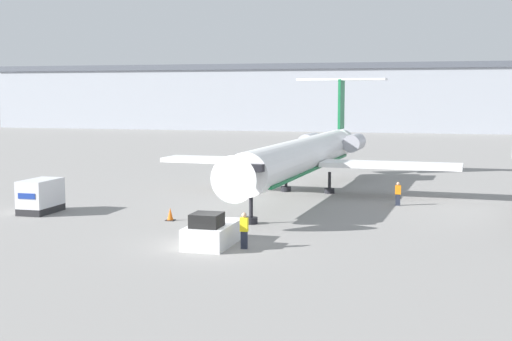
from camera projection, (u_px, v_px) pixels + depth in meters
name	position (u px, v px, depth m)	size (l,w,h in m)	color
ground_plane	(211.00, 248.00, 36.19)	(600.00, 600.00, 0.00)	gray
terminal_building	(393.00, 97.00, 150.60)	(180.00, 16.80, 14.16)	#9EA3AD
airplane_main	(305.00, 155.00, 55.68)	(23.84, 32.52, 9.31)	white
pushback_tug	(212.00, 232.00, 36.91)	(2.10, 4.26, 1.81)	silver
luggage_cart	(41.00, 196.00, 46.88)	(1.76, 3.25, 2.22)	#232326
worker_near_tug	(244.00, 230.00, 36.00)	(0.40, 0.26, 1.85)	#232838
worker_by_wing	(398.00, 193.00, 50.00)	(0.40, 0.24, 1.66)	#232838
traffic_cone_left	(170.00, 214.00, 44.10)	(0.53, 0.53, 0.81)	black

